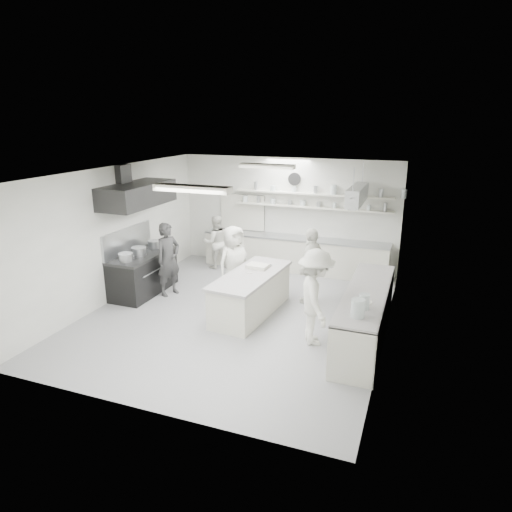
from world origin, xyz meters
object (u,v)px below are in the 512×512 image
(back_counter, at_px, (294,254))
(right_counter, at_px, (365,316))
(cook_stove, at_px, (168,259))
(stove, at_px, (143,274))
(prep_island, at_px, (251,295))
(cook_back, at_px, (216,242))

(back_counter, xyz_separation_m, right_counter, (2.35, -3.40, 0.01))
(back_counter, xyz_separation_m, cook_stove, (-2.25, -2.69, 0.40))
(stove, relative_size, prep_island, 0.79)
(cook_stove, bearing_deg, right_counter, -76.71)
(right_counter, xyz_separation_m, prep_island, (-2.42, 0.38, -0.05))
(stove, height_order, right_counter, right_counter)
(stove, distance_m, right_counter, 5.28)
(stove, bearing_deg, right_counter, -6.52)
(back_counter, bearing_deg, cook_back, -166.26)
(stove, xyz_separation_m, cook_stove, (0.65, 0.11, 0.41))
(right_counter, relative_size, cook_stove, 1.91)
(back_counter, xyz_separation_m, cook_back, (-2.08, -0.51, 0.28))
(stove, distance_m, cook_stove, 0.77)
(stove, relative_size, cook_stove, 1.04)
(prep_island, relative_size, cook_stove, 1.32)
(stove, xyz_separation_m, prep_island, (2.83, -0.22, -0.03))
(back_counter, height_order, prep_island, back_counter)
(stove, bearing_deg, prep_island, -4.49)
(right_counter, xyz_separation_m, cook_stove, (-4.60, 0.71, 0.39))
(back_counter, bearing_deg, cook_stove, -129.95)
(stove, bearing_deg, back_counter, 43.99)
(back_counter, height_order, cook_stove, cook_stove)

